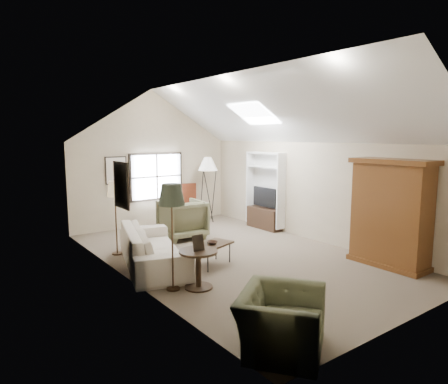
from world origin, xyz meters
TOP-DOWN VIEW (x-y plane):
  - room_shell at (0.00, 0.00)m, footprint 5.01×8.01m
  - window at (0.10, 3.96)m, footprint 1.72×0.08m
  - skylight at (1.30, 0.90)m, footprint 0.80×1.20m
  - wall_art at (-1.88, 1.94)m, footprint 1.97×3.71m
  - armoire at (2.18, -2.40)m, footprint 0.60×1.50m
  - tv_alcove at (2.34, 1.60)m, footprint 0.32×1.30m
  - media_console at (2.32, 1.60)m, footprint 0.34×1.18m
  - tv_panel at (2.32, 1.60)m, footprint 0.05×0.90m
  - sofa at (-1.77, 0.48)m, footprint 1.81×2.92m
  - armchair_near at (-1.94, -3.46)m, footprint 1.52×1.49m
  - armchair_far at (-0.13, 2.08)m, footprint 1.17×1.20m
  - coffee_table at (-0.78, -0.25)m, footprint 1.01×0.76m
  - bowl at (-0.78, -0.25)m, footprint 0.27×0.27m
  - side_table at (-1.67, -1.12)m, footprint 0.85×0.85m
  - side_chair at (1.15, 3.70)m, footprint 0.54×0.54m
  - tripod_lamp at (1.56, 3.38)m, footprint 0.77×0.77m
  - dark_lamp at (-2.07, -0.92)m, footprint 0.57×0.57m
  - tan_lamp at (-2.07, 1.68)m, footprint 0.43×0.43m

SIDE VIEW (x-z plane):
  - coffee_table at x=-0.78m, z-range 0.00..0.46m
  - media_console at x=2.32m, z-range 0.00..0.60m
  - side_table at x=-1.67m, z-range 0.00..0.68m
  - armchair_near at x=-1.94m, z-range 0.00..0.75m
  - sofa at x=-1.77m, z-range 0.00..0.80m
  - bowl at x=-0.78m, z-range 0.46..0.51m
  - armchair_far at x=-0.13m, z-range 0.00..1.00m
  - side_chair at x=1.15m, z-range 0.00..1.17m
  - tan_lamp at x=-2.07m, z-range 0.00..1.71m
  - tv_panel at x=2.32m, z-range 0.65..1.20m
  - dark_lamp at x=-2.07m, z-range 0.00..1.90m
  - tripod_lamp at x=1.56m, z-range 0.00..2.04m
  - armoire at x=2.18m, z-range 0.00..2.20m
  - tv_alcove at x=2.34m, z-range 0.10..2.20m
  - window at x=0.10m, z-range 0.74..2.16m
  - wall_art at x=-1.88m, z-range 1.29..2.17m
  - room_shell at x=0.00m, z-range 1.21..5.21m
  - skylight at x=1.30m, z-range 2.96..3.48m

